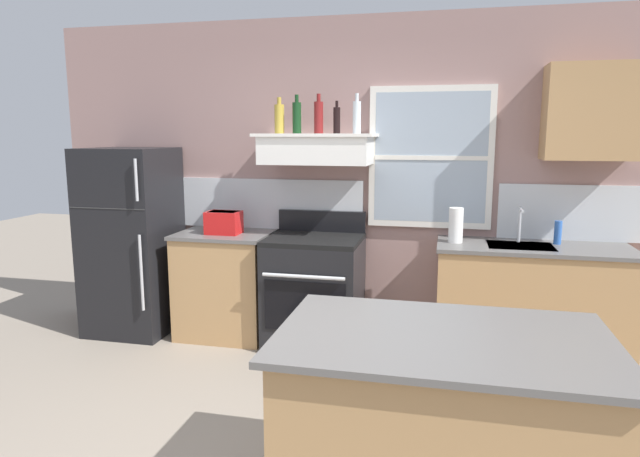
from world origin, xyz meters
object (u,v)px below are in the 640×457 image
Objects in this scene: bottle_champagne_gold_foil at (279,118)px; kitchen_island at (439,434)px; bottle_red_label_wine at (319,117)px; bottle_clear_tall at (357,117)px; stove_range at (314,290)px; dish_soap_bottle at (558,232)px; toaster at (224,222)px; refrigerator at (132,241)px; bottle_dark_green_wine at (297,117)px; paper_towel_roll at (456,225)px; bottle_balsamic_dark at (337,120)px.

kitchen_island is at bearing -57.61° from bottle_champagne_gold_foil.
bottle_red_label_wine is 0.31m from bottle_clear_tall.
stove_range is 6.06× the size of dish_soap_bottle.
kitchen_island is (1.05, -2.05, -0.01)m from stove_range.
toaster is 0.27× the size of stove_range.
refrigerator is at bearing 143.15° from kitchen_island.
dish_soap_bottle is at bearing 0.58° from bottle_red_label_wine.
bottle_champagne_gold_foil is 0.64m from bottle_clear_tall.
bottle_dark_green_wine reaches higher than toaster.
toaster is 1.18m from bottle_red_label_wine.
bottle_champagne_gold_foil is 0.94× the size of bottle_dark_green_wine.
bottle_dark_green_wine is 2.23m from dish_soap_bottle.
refrigerator is at bearing -175.28° from bottle_dark_green_wine.
kitchen_island is (-0.83, -2.18, -0.54)m from dish_soap_bottle.
bottle_dark_green_wine is at bearing 119.57° from kitchen_island.
stove_range is at bearing -30.68° from bottle_dark_green_wine.
bottle_red_label_wine is (0.79, 0.13, 0.87)m from toaster.
kitchen_island is (2.70, -2.02, -0.35)m from refrigerator.
toaster is 1.65× the size of dish_soap_bottle.
refrigerator reaches higher than paper_towel_roll.
refrigerator is 3.54m from dish_soap_bottle.
paper_towel_roll is (1.29, -0.06, -0.83)m from bottle_dark_green_wine.
bottle_dark_green_wine reaches higher than refrigerator.
kitchen_island is (0.89, -2.17, -1.40)m from bottle_balsamic_dark.
toaster is 1.15× the size of bottle_balsamic_dark.
bottle_red_label_wine is 1.39m from paper_towel_roll.
bottle_dark_green_wine is 1.72× the size of dish_soap_bottle.
stove_range is at bearing -161.85° from bottle_clear_tall.
bottle_champagne_gold_foil reaches higher than stove_range.
refrigerator is 5.57× the size of bottle_champagne_gold_foil.
toaster is 0.95m from stove_range.
toaster is 0.96× the size of bottle_dark_green_wine.
bottle_red_label_wine is at bearing 175.82° from paper_towel_roll.
refrigerator is 5.15× the size of bottle_red_label_wine.
dish_soap_bottle is (1.56, 0.03, -0.88)m from bottle_clear_tall.
bottle_dark_green_wine reaches higher than stove_range.
bottle_red_label_wine is at bearing 115.68° from kitchen_island.
toaster is at bearing -178.38° from paper_towel_roll.
bottle_champagne_gold_foil is at bearing 176.94° from paper_towel_roll.
dish_soap_bottle is (2.05, 0.04, -0.88)m from bottle_dark_green_wine.
kitchen_island is (0.73, -2.15, -1.42)m from bottle_clear_tall.
bottle_balsamic_dark reaches higher than paper_towel_roll.
stove_range is 1.96m from dish_soap_bottle.
bottle_clear_tall reaches higher than paper_towel_roll.
refrigerator reaches higher than toaster.
dish_soap_bottle is (1.72, 0.01, -0.85)m from bottle_balsamic_dark.
paper_towel_roll reaches higher than kitchen_island.
bottle_champagne_gold_foil reaches higher than refrigerator.
refrigerator is 1.83m from bottle_dark_green_wine.
bottle_dark_green_wine reaches higher than kitchen_island.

